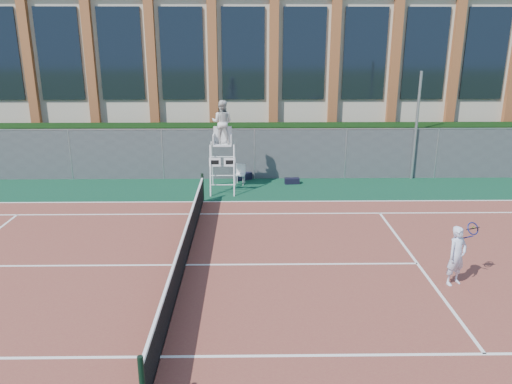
{
  "coord_description": "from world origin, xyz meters",
  "views": [
    {
      "loc": [
        1.77,
        -12.48,
        6.0
      ],
      "look_at": [
        1.99,
        3.0,
        1.18
      ],
      "focal_mm": 35.0,
      "sensor_mm": 36.0,
      "label": 1
    }
  ],
  "objects_px": {
    "umpire_chair": "(222,125)",
    "plastic_chair": "(240,172)",
    "steel_pole": "(416,126)",
    "tennis_player": "(457,255)"
  },
  "relations": [
    {
      "from": "plastic_chair",
      "to": "tennis_player",
      "type": "height_order",
      "value": "tennis_player"
    },
    {
      "from": "plastic_chair",
      "to": "umpire_chair",
      "type": "bearing_deg",
      "value": -126.38
    },
    {
      "from": "steel_pole",
      "to": "plastic_chair",
      "type": "xyz_separation_m",
      "value": [
        -7.57,
        -0.72,
        -1.82
      ]
    },
    {
      "from": "steel_pole",
      "to": "plastic_chair",
      "type": "height_order",
      "value": "steel_pole"
    },
    {
      "from": "umpire_chair",
      "to": "plastic_chair",
      "type": "xyz_separation_m",
      "value": [
        0.68,
        0.93,
        -2.2
      ]
    },
    {
      "from": "plastic_chair",
      "to": "tennis_player",
      "type": "bearing_deg",
      "value": -58.83
    },
    {
      "from": "steel_pole",
      "to": "tennis_player",
      "type": "xyz_separation_m",
      "value": [
        -2.03,
        -9.88,
        -1.52
      ]
    },
    {
      "from": "umpire_chair",
      "to": "plastic_chair",
      "type": "bearing_deg",
      "value": 53.62
    },
    {
      "from": "umpire_chair",
      "to": "steel_pole",
      "type": "bearing_deg",
      "value": 11.31
    },
    {
      "from": "tennis_player",
      "to": "plastic_chair",
      "type": "bearing_deg",
      "value": 121.17
    }
  ]
}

